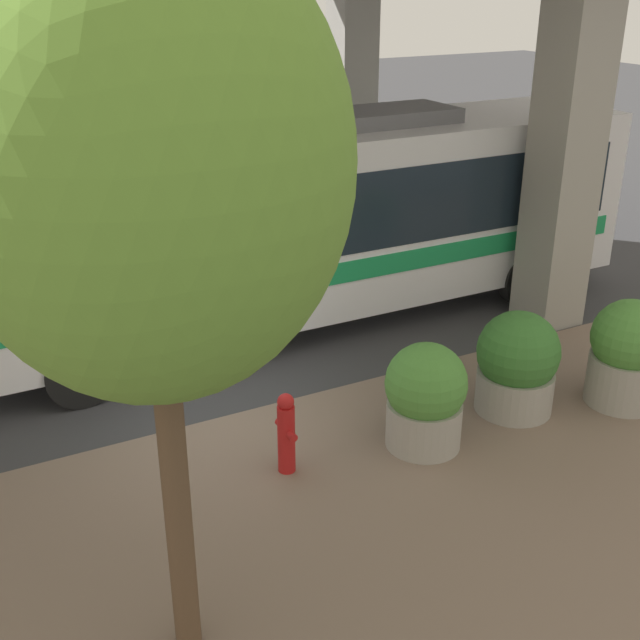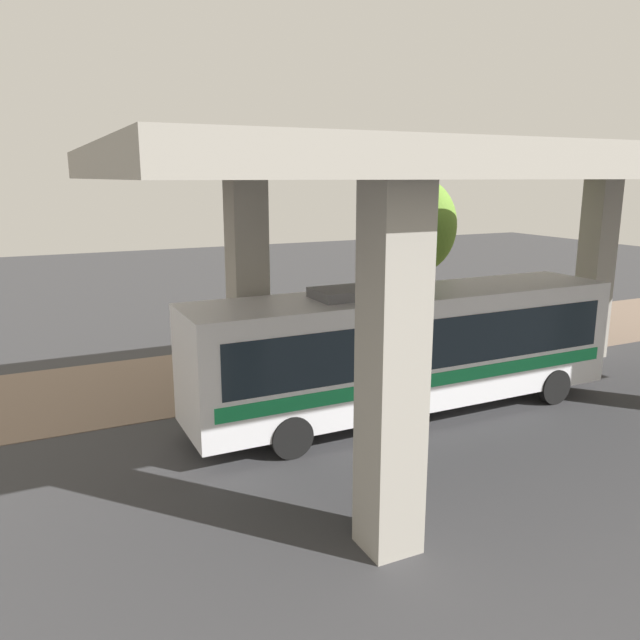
{
  "view_description": "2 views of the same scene",
  "coord_description": "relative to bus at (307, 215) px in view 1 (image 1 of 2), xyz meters",
  "views": [
    {
      "loc": [
        -9.15,
        3.2,
        5.73
      ],
      "look_at": [
        0.18,
        -1.69,
        1.08
      ],
      "focal_mm": 45.0,
      "sensor_mm": 36.0,
      "label": 1
    },
    {
      "loc": [
        15.68,
        -11.61,
        6.23
      ],
      "look_at": [
        -0.75,
        -3.67,
        2.04
      ],
      "focal_mm": 35.0,
      "sensor_mm": 36.0,
      "label": 2
    }
  ],
  "objects": [
    {
      "name": "street_tree_near",
      "position": [
        -6.07,
        4.3,
        2.53
      ],
      "size": [
        2.95,
        2.95,
        6.25
      ],
      "color": "brown",
      "rests_on": "ground"
    },
    {
      "name": "ground_plane",
      "position": [
        -2.41,
        2.62,
        -1.94
      ],
      "size": [
        80.0,
        80.0,
        0.0
      ],
      "primitive_type": "plane",
      "color": "#38383A",
      "rests_on": "ground"
    },
    {
      "name": "planter_middle",
      "position": [
        -4.11,
        -1.16,
        -1.22
      ],
      "size": [
        1.14,
        1.14,
        1.49
      ],
      "color": "#9E998E",
      "rests_on": "ground"
    },
    {
      "name": "planter_back",
      "position": [
        -4.28,
        0.48,
        -1.22
      ],
      "size": [
        1.05,
        1.05,
        1.44
      ],
      "color": "#9E998E",
      "rests_on": "ground"
    },
    {
      "name": "sidewalk_strip",
      "position": [
        -5.41,
        2.62,
        -1.93
      ],
      "size": [
        6.0,
        40.0,
        0.02
      ],
      "color": "#7A6656",
      "rests_on": "ground"
    },
    {
      "name": "fire_hydrant",
      "position": [
        -3.99,
        2.31,
        -1.39
      ],
      "size": [
        0.45,
        0.22,
        1.09
      ],
      "color": "#B21919",
      "rests_on": "ground"
    },
    {
      "name": "bus",
      "position": [
        0.0,
        0.0,
        0.0
      ],
      "size": [
        2.56,
        11.89,
        3.57
      ],
      "color": "silver",
      "rests_on": "ground"
    },
    {
      "name": "planter_front",
      "position": [
        -4.66,
        -2.66,
        -1.15
      ],
      "size": [
        1.07,
        1.07,
        1.57
      ],
      "color": "#9E998E",
      "rests_on": "ground"
    }
  ]
}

